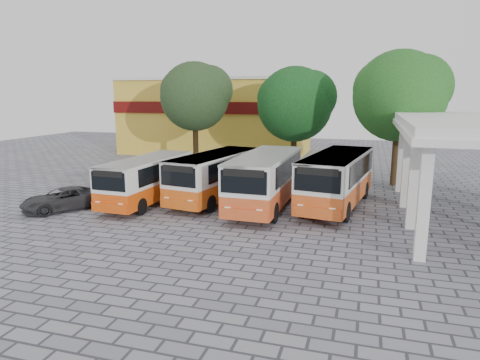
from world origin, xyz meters
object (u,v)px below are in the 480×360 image
(bus_far_left, at_px, (147,177))
(bus_centre_left, at_px, (215,174))
(bus_far_right, at_px, (337,177))
(bus_centre_right, at_px, (265,177))
(parked_car, at_px, (63,199))

(bus_far_left, relative_size, bus_centre_left, 0.91)
(bus_far_left, bearing_deg, bus_far_right, 14.51)
(bus_centre_right, distance_m, bus_far_right, 4.20)
(bus_centre_left, bearing_deg, parked_car, -139.62)
(bus_centre_left, relative_size, parked_car, 1.89)
(bus_centre_right, bearing_deg, bus_far_right, 19.54)
(parked_car, bearing_deg, bus_centre_left, 64.64)
(bus_far_right, distance_m, parked_car, 15.95)
(bus_far_right, relative_size, parked_car, 2.01)
(bus_far_left, xyz_separation_m, bus_centre_right, (7.14, 1.01, 0.22))
(bus_centre_left, height_order, bus_far_right, bus_far_right)
(bus_centre_right, xyz_separation_m, parked_car, (-11.07, -3.83, -1.19))
(bus_centre_left, distance_m, bus_far_right, 7.38)
(bus_centre_left, bearing_deg, bus_far_right, 13.76)
(bus_far_left, bearing_deg, bus_centre_right, 10.59)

